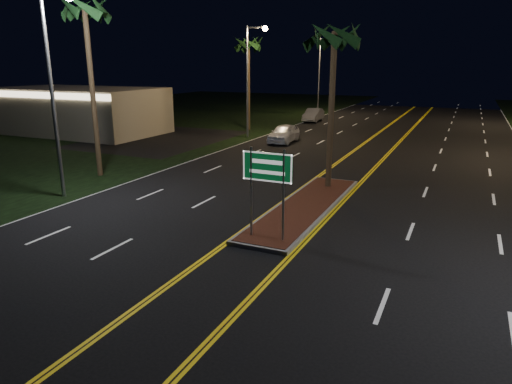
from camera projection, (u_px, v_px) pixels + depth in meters
The scene contains 13 objects.
ground at pixel (230, 273), 13.68m from camera, with size 120.00×120.00×0.00m, color black.
grass_left at pixel (88, 124), 47.62m from camera, with size 40.00×110.00×0.01m, color black.
median_island at pixel (305, 207), 19.78m from camera, with size 2.25×10.25×0.17m.
highway_sign at pixel (267, 176), 15.47m from camera, with size 1.80×0.08×3.20m.
commercial_building at pixel (78, 110), 41.09m from camera, with size 15.00×8.12×4.00m.
streetlight_left_near at pixel (56, 73), 19.92m from camera, with size 1.91×0.44×9.00m.
streetlight_left_mid at pixel (251, 69), 37.40m from camera, with size 1.91×0.44×9.00m.
streetlight_left_far at pixel (322, 67), 54.88m from camera, with size 1.91×0.44×9.00m.
palm_median at pixel (335, 36), 20.88m from camera, with size 2.40×2.40×8.30m.
palm_left_near at pixel (85, 11), 23.35m from camera, with size 2.40×2.40×9.80m.
palm_left_far at pixel (248, 44), 41.21m from camera, with size 2.40×2.40×8.80m.
car_near at pixel (284, 132), 36.28m from camera, with size 2.15×5.01×1.67m, color white.
car_far at pixel (313, 114), 49.56m from camera, with size 2.06×4.81×1.60m, color #B5B7BF.
Camera 1 is at (5.95, -11.02, 6.06)m, focal length 32.00 mm.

